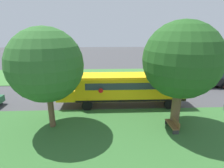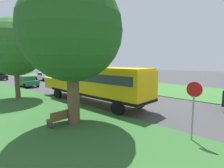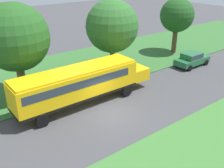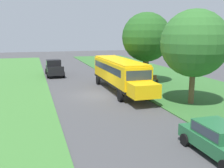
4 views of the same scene
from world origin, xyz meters
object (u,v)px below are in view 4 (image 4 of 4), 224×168
(pickup_truck, at_px, (54,68))
(stop_sign, at_px, (111,63))
(school_bus, at_px, (120,72))
(oak_tree_roadside_mid, at_px, (194,42))
(car_green_nearest, at_px, (219,138))
(oak_tree_beside_bus, at_px, (146,36))
(park_bench, at_px, (151,79))

(pickup_truck, bearing_deg, stop_sign, 158.40)
(school_bus, height_order, pickup_truck, school_bus)
(oak_tree_roadside_mid, bearing_deg, car_green_nearest, 64.54)
(car_green_nearest, height_order, oak_tree_beside_bus, oak_tree_beside_bus)
(pickup_truck, bearing_deg, car_green_nearest, 101.67)
(car_green_nearest, xyz_separation_m, park_bench, (-4.83, -17.68, -0.40))
(stop_sign, bearing_deg, park_bench, 116.61)
(car_green_nearest, distance_m, park_bench, 18.33)
(school_bus, relative_size, car_green_nearest, 2.82)
(oak_tree_beside_bus, bearing_deg, school_bus, 38.76)
(pickup_truck, bearing_deg, park_bench, 139.13)
(car_green_nearest, height_order, stop_sign, stop_sign)
(park_bench, bearing_deg, oak_tree_roadside_mid, 84.95)
(oak_tree_beside_bus, bearing_deg, stop_sign, -66.91)
(car_green_nearest, xyz_separation_m, pickup_truck, (5.50, -26.62, 0.20))
(school_bus, distance_m, oak_tree_roadside_mid, 8.12)
(school_bus, relative_size, park_bench, 7.66)
(car_green_nearest, relative_size, oak_tree_beside_bus, 0.54)
(stop_sign, height_order, park_bench, stop_sign)
(school_bus, relative_size, pickup_truck, 2.30)
(stop_sign, bearing_deg, oak_tree_beside_bus, 113.09)
(stop_sign, xyz_separation_m, park_bench, (-3.03, 6.05, -1.26))
(oak_tree_roadside_mid, distance_m, stop_sign, 15.81)
(oak_tree_roadside_mid, bearing_deg, stop_sign, -81.77)
(school_bus, height_order, car_green_nearest, school_bus)
(school_bus, bearing_deg, park_bench, -148.84)
(park_bench, bearing_deg, car_green_nearest, 74.72)
(car_green_nearest, height_order, park_bench, car_green_nearest)
(stop_sign, bearing_deg, car_green_nearest, 85.66)
(pickup_truck, bearing_deg, oak_tree_beside_bus, 138.77)
(school_bus, height_order, park_bench, school_bus)
(oak_tree_roadside_mid, bearing_deg, park_bench, -95.05)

